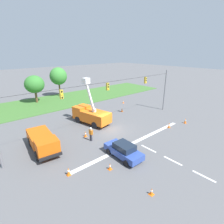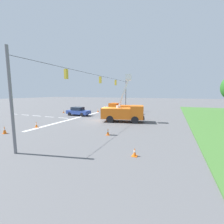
{
  "view_description": "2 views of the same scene",
  "coord_description": "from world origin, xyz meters",
  "px_view_note": "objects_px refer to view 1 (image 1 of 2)",
  "views": [
    {
      "loc": [
        -14.24,
        -16.97,
        10.38
      ],
      "look_at": [
        1.74,
        1.42,
        1.75
      ],
      "focal_mm": 28.0,
      "sensor_mm": 36.0,
      "label": 1
    },
    {
      "loc": [
        19.68,
        9.96,
        4.18
      ],
      "look_at": [
        1.47,
        2.54,
        1.63
      ],
      "focal_mm": 24.0,
      "sensor_mm": 36.0,
      "label": 2
    }
  ],
  "objects_px": {
    "traffic_cone_foreground_left": "(122,110)",
    "traffic_cone_mid_right": "(110,166)",
    "traffic_cone_near_bucket": "(185,121)",
    "road_worker": "(91,133)",
    "traffic_cone_far_left": "(68,171)",
    "tree_east": "(58,76)",
    "traffic_cone_lane_edge_a": "(85,134)",
    "utility_truck_bucket_lift": "(91,114)",
    "traffic_cone_mid_left": "(152,191)",
    "traffic_cone_lane_edge_b": "(123,102)",
    "utility_truck_support_near": "(43,141)",
    "traffic_cone_foreground_right": "(169,125)",
    "tree_centre": "(34,84)",
    "sedan_blue": "(124,150)"
  },
  "relations": [
    {
      "from": "traffic_cone_lane_edge_a",
      "to": "tree_centre",
      "type": "bearing_deg",
      "value": 88.05
    },
    {
      "from": "tree_east",
      "to": "traffic_cone_mid_right",
      "type": "distance_m",
      "value": 30.01
    },
    {
      "from": "traffic_cone_near_bucket",
      "to": "traffic_cone_lane_edge_b",
      "type": "relative_size",
      "value": 1.37
    },
    {
      "from": "traffic_cone_mid_right",
      "to": "traffic_cone_near_bucket",
      "type": "bearing_deg",
      "value": 3.02
    },
    {
      "from": "traffic_cone_lane_edge_a",
      "to": "utility_truck_bucket_lift",
      "type": "bearing_deg",
      "value": 46.32
    },
    {
      "from": "utility_truck_bucket_lift",
      "to": "traffic_cone_near_bucket",
      "type": "relative_size",
      "value": 8.26
    },
    {
      "from": "utility_truck_bucket_lift",
      "to": "traffic_cone_mid_right",
      "type": "relative_size",
      "value": 10.26
    },
    {
      "from": "road_worker",
      "to": "traffic_cone_far_left",
      "type": "xyz_separation_m",
      "value": [
        -5.03,
        -3.85,
        -0.6
      ]
    },
    {
      "from": "tree_east",
      "to": "traffic_cone_near_bucket",
      "type": "height_order",
      "value": "tree_east"
    },
    {
      "from": "utility_truck_support_near",
      "to": "traffic_cone_foreground_left",
      "type": "bearing_deg",
      "value": 12.96
    },
    {
      "from": "traffic_cone_foreground_left",
      "to": "traffic_cone_mid_right",
      "type": "distance_m",
      "value": 16.24
    },
    {
      "from": "tree_centre",
      "to": "traffic_cone_foreground_right",
      "type": "height_order",
      "value": "tree_centre"
    },
    {
      "from": "traffic_cone_foreground_right",
      "to": "traffic_cone_lane_edge_a",
      "type": "distance_m",
      "value": 11.8
    },
    {
      "from": "tree_east",
      "to": "traffic_cone_lane_edge_b",
      "type": "distance_m",
      "value": 16.36
    },
    {
      "from": "utility_truck_support_near",
      "to": "traffic_cone_lane_edge_b",
      "type": "xyz_separation_m",
      "value": [
        19.29,
        7.18,
        -0.82
      ]
    },
    {
      "from": "utility_truck_bucket_lift",
      "to": "traffic_cone_mid_left",
      "type": "distance_m",
      "value": 15.21
    },
    {
      "from": "tree_east",
      "to": "traffic_cone_mid_left",
      "type": "xyz_separation_m",
      "value": [
        -8.14,
        -32.75,
        -4.47
      ]
    },
    {
      "from": "utility_truck_support_near",
      "to": "traffic_cone_foreground_right",
      "type": "bearing_deg",
      "value": -20.24
    },
    {
      "from": "utility_truck_support_near",
      "to": "traffic_cone_foreground_right",
      "type": "height_order",
      "value": "utility_truck_support_near"
    },
    {
      "from": "traffic_cone_mid_left",
      "to": "traffic_cone_lane_edge_a",
      "type": "xyz_separation_m",
      "value": [
        1.42,
        11.35,
        0.08
      ]
    },
    {
      "from": "traffic_cone_lane_edge_b",
      "to": "road_worker",
      "type": "bearing_deg",
      "value": -147.97
    },
    {
      "from": "traffic_cone_lane_edge_b",
      "to": "traffic_cone_foreground_right",
      "type": "bearing_deg",
      "value": -105.66
    },
    {
      "from": "traffic_cone_foreground_right",
      "to": "traffic_cone_lane_edge_b",
      "type": "distance_m",
      "value": 13.45
    },
    {
      "from": "traffic_cone_lane_edge_a",
      "to": "traffic_cone_lane_edge_b",
      "type": "bearing_deg",
      "value": 28.0
    },
    {
      "from": "tree_east",
      "to": "traffic_cone_lane_edge_a",
      "type": "distance_m",
      "value": 22.86
    },
    {
      "from": "utility_truck_support_near",
      "to": "traffic_cone_far_left",
      "type": "distance_m",
      "value": 5.58
    },
    {
      "from": "road_worker",
      "to": "traffic_cone_mid_right",
      "type": "xyz_separation_m",
      "value": [
        -1.79,
        -5.64,
        -0.68
      ]
    },
    {
      "from": "traffic_cone_near_bucket",
      "to": "utility_truck_support_near",
      "type": "bearing_deg",
      "value": 161.03
    },
    {
      "from": "sedan_blue",
      "to": "traffic_cone_lane_edge_a",
      "type": "distance_m",
      "value": 6.42
    },
    {
      "from": "utility_truck_support_near",
      "to": "traffic_cone_lane_edge_b",
      "type": "distance_m",
      "value": 20.6
    },
    {
      "from": "traffic_cone_mid_left",
      "to": "utility_truck_support_near",
      "type": "bearing_deg",
      "value": 108.0
    },
    {
      "from": "road_worker",
      "to": "traffic_cone_mid_right",
      "type": "height_order",
      "value": "road_worker"
    },
    {
      "from": "traffic_cone_lane_edge_a",
      "to": "traffic_cone_lane_edge_b",
      "type": "height_order",
      "value": "traffic_cone_lane_edge_a"
    },
    {
      "from": "road_worker",
      "to": "traffic_cone_near_bucket",
      "type": "distance_m",
      "value": 14.61
    },
    {
      "from": "traffic_cone_far_left",
      "to": "traffic_cone_mid_left",
      "type": "bearing_deg",
      "value": -58.91
    },
    {
      "from": "tree_centre",
      "to": "traffic_cone_lane_edge_a",
      "type": "relative_size",
      "value": 7.64
    },
    {
      "from": "traffic_cone_mid_left",
      "to": "traffic_cone_far_left",
      "type": "height_order",
      "value": "traffic_cone_far_left"
    },
    {
      "from": "tree_east",
      "to": "traffic_cone_lane_edge_a",
      "type": "relative_size",
      "value": 9.1
    },
    {
      "from": "tree_east",
      "to": "sedan_blue",
      "type": "distance_m",
      "value": 28.75
    },
    {
      "from": "tree_centre",
      "to": "road_worker",
      "type": "distance_m",
      "value": 21.19
    },
    {
      "from": "road_worker",
      "to": "traffic_cone_far_left",
      "type": "height_order",
      "value": "road_worker"
    },
    {
      "from": "utility_truck_bucket_lift",
      "to": "traffic_cone_lane_edge_a",
      "type": "relative_size",
      "value": 9.04
    },
    {
      "from": "road_worker",
      "to": "traffic_cone_foreground_right",
      "type": "height_order",
      "value": "road_worker"
    },
    {
      "from": "utility_truck_support_near",
      "to": "sedan_blue",
      "type": "height_order",
      "value": "utility_truck_support_near"
    },
    {
      "from": "utility_truck_support_near",
      "to": "tree_centre",
      "type": "bearing_deg",
      "value": 73.07
    },
    {
      "from": "traffic_cone_foreground_right",
      "to": "traffic_cone_near_bucket",
      "type": "bearing_deg",
      "value": -12.59
    },
    {
      "from": "traffic_cone_mid_right",
      "to": "traffic_cone_far_left",
      "type": "height_order",
      "value": "traffic_cone_far_left"
    },
    {
      "from": "traffic_cone_mid_left",
      "to": "traffic_cone_lane_edge_b",
      "type": "relative_size",
      "value": 1.02
    },
    {
      "from": "traffic_cone_near_bucket",
      "to": "traffic_cone_lane_edge_b",
      "type": "bearing_deg",
      "value": 88.39
    },
    {
      "from": "tree_east",
      "to": "traffic_cone_lane_edge_b",
      "type": "height_order",
      "value": "tree_east"
    }
  ]
}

